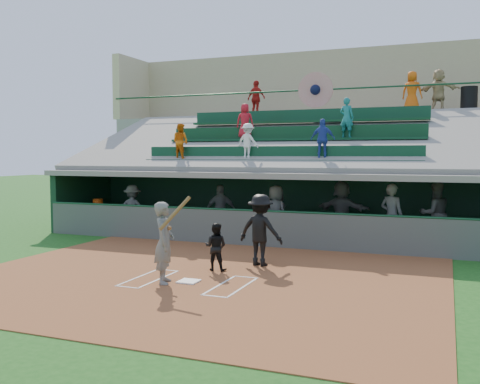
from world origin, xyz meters
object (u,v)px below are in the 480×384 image
at_px(white_table, 97,219).
at_px(trash_bin, 469,99).
at_px(home_plate, 189,281).
at_px(water_cooler, 98,204).
at_px(batter_at_plate, 164,242).
at_px(catcher, 216,247).

bearing_deg(white_table, trash_bin, 32.68).
bearing_deg(home_plate, water_cooler, 138.17).
relative_size(batter_at_plate, trash_bin, 2.04).
xyz_separation_m(white_table, water_cooler, (0.01, 0.07, 0.58)).
height_order(home_plate, batter_at_plate, batter_at_plate).
distance_m(batter_at_plate, white_table, 9.16).
xyz_separation_m(batter_at_plate, trash_bin, (6.49, 13.10, 4.15)).
xyz_separation_m(home_plate, white_table, (-6.96, 6.14, 0.39)).
relative_size(home_plate, water_cooler, 1.15).
bearing_deg(water_cooler, batter_at_plate, -45.00).
height_order(batter_at_plate, catcher, batter_at_plate).
bearing_deg(white_table, batter_at_plate, -39.12).
distance_m(batter_at_plate, water_cooler, 9.18).
height_order(catcher, trash_bin, trash_bin).
height_order(home_plate, trash_bin, trash_bin).
bearing_deg(white_table, catcher, -28.94).
bearing_deg(batter_at_plate, trash_bin, 63.64).
xyz_separation_m(home_plate, trash_bin, (6.04, 12.82, 5.04)).
distance_m(home_plate, catcher, 1.44).
distance_m(batter_at_plate, trash_bin, 15.19).
relative_size(batter_at_plate, catcher, 1.68).
xyz_separation_m(catcher, trash_bin, (5.97, 11.50, 4.48)).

